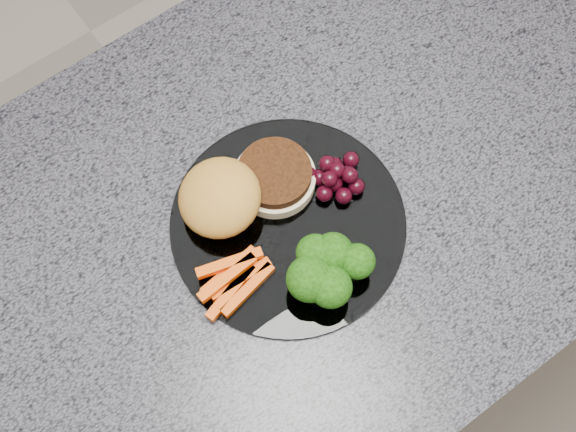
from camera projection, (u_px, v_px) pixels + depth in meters
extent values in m
plane|color=#A79B8C|center=(325.00, 341.00, 1.75)|extent=(4.00, 4.00, 0.00)
cube|color=brown|center=(336.00, 281.00, 1.35)|extent=(1.20, 0.60, 0.86)
cube|color=#4D4C56|center=(357.00, 164.00, 0.93)|extent=(1.20, 0.60, 0.04)
cylinder|color=white|center=(288.00, 224.00, 0.88)|extent=(0.26, 0.26, 0.01)
cylinder|color=beige|center=(275.00, 179.00, 0.89)|extent=(0.09, 0.09, 0.02)
cylinder|color=#3F1E0C|center=(275.00, 173.00, 0.88)|extent=(0.08, 0.08, 0.01)
ellipsoid|color=#A8712A|center=(220.00, 200.00, 0.86)|extent=(0.09, 0.09, 0.05)
cube|color=#EB4E03|center=(229.00, 272.00, 0.85)|extent=(0.07, 0.02, 0.01)
cube|color=#EB4E03|center=(241.00, 279.00, 0.85)|extent=(0.07, 0.01, 0.01)
cube|color=#EB4E03|center=(231.00, 292.00, 0.84)|extent=(0.07, 0.03, 0.01)
cube|color=#EB4E03|center=(229.00, 263.00, 0.85)|extent=(0.07, 0.03, 0.01)
cube|color=#EB4E03|center=(227.00, 278.00, 0.84)|extent=(0.07, 0.02, 0.01)
cube|color=#EB4E03|center=(248.00, 290.00, 0.84)|extent=(0.07, 0.02, 0.01)
cylinder|color=#669B38|center=(309.00, 287.00, 0.84)|extent=(0.02, 0.02, 0.02)
ellipsoid|color=#133807|center=(310.00, 279.00, 0.82)|extent=(0.05, 0.05, 0.04)
cylinder|color=#669B38|center=(332.00, 260.00, 0.85)|extent=(0.02, 0.02, 0.02)
ellipsoid|color=#133807|center=(333.00, 252.00, 0.83)|extent=(0.04, 0.04, 0.04)
cylinder|color=#669B38|center=(329.00, 294.00, 0.84)|extent=(0.02, 0.02, 0.02)
ellipsoid|color=#133807|center=(330.00, 287.00, 0.81)|extent=(0.05, 0.05, 0.04)
cylinder|color=#669B38|center=(355.00, 268.00, 0.85)|extent=(0.01, 0.01, 0.02)
ellipsoid|color=#133807|center=(357.00, 261.00, 0.83)|extent=(0.04, 0.04, 0.03)
cylinder|color=#669B38|center=(314.00, 260.00, 0.85)|extent=(0.01, 0.01, 0.02)
ellipsoid|color=#133807|center=(315.00, 253.00, 0.83)|extent=(0.04, 0.04, 0.04)
sphere|color=black|center=(335.00, 183.00, 0.89)|extent=(0.02, 0.02, 0.02)
sphere|color=black|center=(347.00, 174.00, 0.89)|extent=(0.02, 0.02, 0.02)
sphere|color=black|center=(334.00, 165.00, 0.89)|extent=(0.02, 0.02, 0.02)
sphere|color=black|center=(319.00, 177.00, 0.89)|extent=(0.02, 0.02, 0.02)
sphere|color=black|center=(324.00, 193.00, 0.88)|extent=(0.02, 0.02, 0.02)
sphere|color=black|center=(344.00, 196.00, 0.88)|extent=(0.02, 0.02, 0.02)
sphere|color=black|center=(356.00, 186.00, 0.88)|extent=(0.02, 0.02, 0.02)
sphere|color=black|center=(351.00, 160.00, 0.90)|extent=(0.02, 0.02, 0.02)
sphere|color=black|center=(310.00, 174.00, 0.89)|extent=(0.02, 0.02, 0.02)
sphere|color=black|center=(337.00, 170.00, 0.88)|extent=(0.02, 0.02, 0.02)
sphere|color=black|center=(330.00, 179.00, 0.87)|extent=(0.02, 0.02, 0.02)
sphere|color=black|center=(350.00, 175.00, 0.87)|extent=(0.02, 0.02, 0.02)
sphere|color=black|center=(327.00, 163.00, 0.88)|extent=(0.02, 0.02, 0.02)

